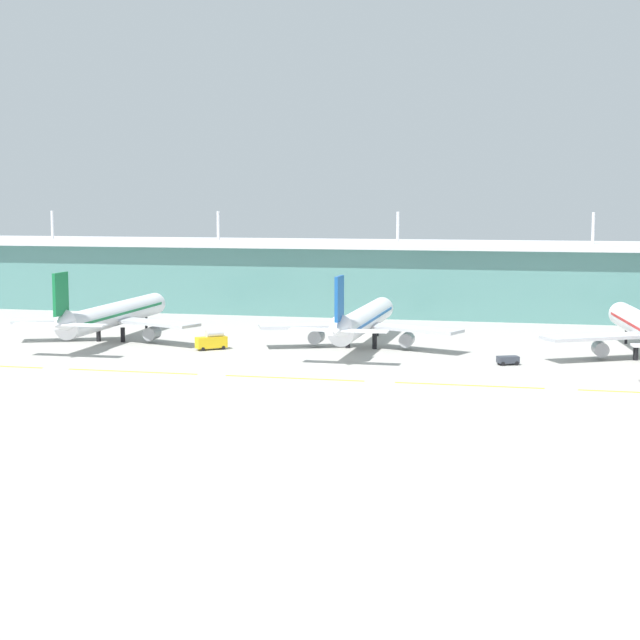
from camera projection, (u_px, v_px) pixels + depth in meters
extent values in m
plane|color=#A8A59E|center=(320.00, 371.00, 210.26)|extent=(600.00, 600.00, 0.00)
cube|color=slate|center=(400.00, 281.00, 312.11)|extent=(280.00, 28.00, 20.38)
cube|color=silver|center=(401.00, 244.00, 310.82)|extent=(288.00, 34.00, 1.80)
cylinder|color=silver|center=(52.00, 225.00, 330.14)|extent=(0.90, 0.90, 9.00)
cylinder|color=silver|center=(218.00, 226.00, 317.45)|extent=(0.90, 0.90, 9.00)
cylinder|color=silver|center=(398.00, 227.00, 304.77)|extent=(0.90, 0.90, 9.00)
cylinder|color=silver|center=(593.00, 228.00, 292.09)|extent=(0.90, 0.90, 9.00)
cylinder|color=silver|center=(115.00, 314.00, 255.22)|extent=(6.67, 54.22, 5.80)
cone|color=silver|center=(158.00, 303.00, 283.42)|extent=(5.57, 4.09, 5.51)
cone|color=silver|center=(59.00, 324.00, 225.90)|extent=(5.04, 6.71, 5.72)
cube|color=#146B38|center=(61.00, 294.00, 226.11)|extent=(0.80, 6.41, 9.50)
cube|color=silver|center=(38.00, 324.00, 227.56)|extent=(10.05, 3.36, 0.36)
cube|color=silver|center=(84.00, 325.00, 225.24)|extent=(10.05, 3.36, 0.36)
cube|color=#B7BABF|center=(62.00, 320.00, 253.61)|extent=(24.75, 15.61, 0.70)
cylinder|color=gray|center=(70.00, 331.00, 255.08)|extent=(3.27, 4.55, 3.20)
cube|color=#B7BABF|center=(154.00, 323.00, 248.54)|extent=(24.84, 14.98, 0.70)
cylinder|color=gray|center=(152.00, 333.00, 250.52)|extent=(3.27, 4.55, 3.20)
cylinder|color=black|center=(146.00, 323.00, 275.47)|extent=(0.70, 0.70, 3.60)
cylinder|color=black|center=(99.00, 334.00, 253.53)|extent=(1.10, 1.10, 3.60)
cylinder|color=black|center=(123.00, 335.00, 252.18)|extent=(1.10, 1.10, 3.60)
cube|color=#146B38|center=(115.00, 313.00, 255.17)|extent=(6.62, 48.81, 0.60)
cylinder|color=white|center=(364.00, 320.00, 243.98)|extent=(6.02, 52.21, 5.80)
cone|color=white|center=(383.00, 307.00, 271.18)|extent=(5.53, 4.02, 5.51)
cone|color=white|center=(338.00, 330.00, 215.69)|extent=(4.96, 6.65, 5.72)
cube|color=#19519E|center=(339.00, 299.00, 215.90)|extent=(0.73, 6.40, 9.50)
cube|color=white|center=(313.00, 329.00, 217.42)|extent=(10.01, 3.24, 0.36)
cube|color=white|center=(364.00, 331.00, 214.97)|extent=(10.01, 3.24, 0.36)
cube|color=#B7BABF|center=(310.00, 326.00, 242.52)|extent=(24.79, 15.38, 0.70)
cylinder|color=gray|center=(316.00, 337.00, 243.98)|extent=(3.22, 4.51, 3.20)
cube|color=#B7BABF|center=(411.00, 329.00, 237.19)|extent=(24.81, 15.21, 0.70)
cylinder|color=gray|center=(407.00, 340.00, 239.18)|extent=(3.22, 4.51, 3.20)
cylinder|color=black|center=(377.00, 329.00, 263.48)|extent=(0.70, 0.70, 3.60)
cylinder|color=black|center=(348.00, 340.00, 242.34)|extent=(1.10, 1.10, 3.60)
cylinder|color=black|center=(375.00, 341.00, 240.92)|extent=(1.10, 1.10, 3.60)
cube|color=#19519E|center=(364.00, 318.00, 243.94)|extent=(6.04, 46.99, 0.60)
cone|color=white|center=(619.00, 313.00, 258.64)|extent=(6.02, 4.73, 5.51)
cube|color=#B7BABF|center=(596.00, 337.00, 222.93)|extent=(24.18, 17.91, 0.70)
cylinder|color=gray|center=(600.00, 349.00, 224.57)|extent=(3.80, 4.90, 3.20)
cylinder|color=black|center=(626.00, 336.00, 249.57)|extent=(0.70, 0.70, 3.60)
cylinder|color=black|center=(636.00, 352.00, 223.95)|extent=(1.10, 1.10, 3.60)
cube|color=yellow|center=(132.00, 372.00, 209.20)|extent=(28.00, 0.70, 0.04)
cube|color=yellow|center=(294.00, 378.00, 201.50)|extent=(28.00, 0.70, 0.04)
cube|color=yellow|center=(469.00, 385.00, 193.80)|extent=(28.00, 0.70, 0.04)
cube|color=gold|center=(211.00, 342.00, 239.53)|extent=(7.19, 6.61, 2.60)
cylinder|color=silver|center=(214.00, 333.00, 239.63)|extent=(4.35, 4.10, 2.00)
cylinder|color=black|center=(203.00, 349.00, 237.52)|extent=(0.92, 0.85, 0.90)
cylinder|color=black|center=(199.00, 348.00, 239.59)|extent=(0.92, 0.85, 0.90)
cylinder|color=black|center=(223.00, 348.00, 239.76)|extent=(0.92, 0.85, 0.90)
cylinder|color=black|center=(220.00, 346.00, 241.84)|extent=(0.92, 0.85, 0.90)
cube|color=#333842|center=(508.00, 359.00, 217.73)|extent=(5.00, 3.99, 1.40)
cylinder|color=black|center=(503.00, 364.00, 216.47)|extent=(0.96, 0.69, 0.90)
cylinder|color=black|center=(499.00, 362.00, 218.58)|extent=(0.96, 0.69, 0.90)
cylinder|color=black|center=(517.00, 363.00, 217.05)|extent=(0.96, 0.69, 0.90)
cylinder|color=black|center=(513.00, 362.00, 219.16)|extent=(0.96, 0.69, 0.90)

